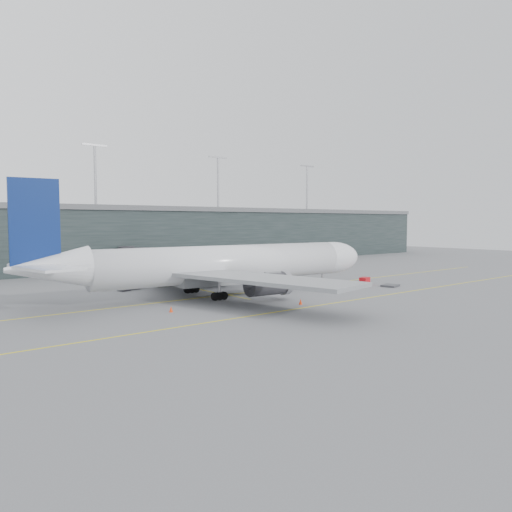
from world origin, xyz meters
TOP-DOWN VIEW (x-y plane):
  - ground at (0.00, 0.00)m, footprint 320.00×320.00m
  - taxiline_a at (0.00, -4.00)m, footprint 160.00×0.25m
  - taxiline_b at (0.00, -20.00)m, footprint 160.00×0.25m
  - taxiline_lead_main at (5.00, 20.00)m, footprint 0.25×60.00m
  - terminal at (-0.00, 58.00)m, footprint 240.00×36.00m
  - main_aircraft at (4.71, -3.52)m, footprint 60.08×56.24m
  - jet_bridge at (16.46, 21.36)m, footprint 16.21×43.41m
  - gse_cart at (31.45, -10.02)m, footprint 2.29×1.75m
  - baggage_dolly at (33.15, -14.32)m, footprint 3.62×3.18m
  - uld_a at (-5.63, 10.05)m, footprint 2.07×1.79m
  - uld_b at (-3.51, 11.03)m, footprint 2.27×1.97m
  - uld_c at (1.59, 10.95)m, footprint 1.81×1.45m
  - cone_nose at (35.58, -6.16)m, footprint 0.44×0.44m
  - cone_wing_stbd at (7.59, -17.83)m, footprint 0.50×0.50m
  - cone_wing_port at (9.28, 10.79)m, footprint 0.47×0.47m
  - cone_tail at (-9.21, -11.63)m, footprint 0.49×0.49m

SIDE VIEW (x-z plane):
  - ground at x=0.00m, z-range 0.00..0.00m
  - taxiline_a at x=0.00m, z-range 0.00..0.02m
  - taxiline_b at x=0.00m, z-range 0.00..0.02m
  - taxiline_lead_main at x=5.00m, z-range 0.00..0.02m
  - baggage_dolly at x=33.15m, z-range 0.03..0.34m
  - cone_nose at x=35.58m, z-range 0.00..0.70m
  - cone_wing_port at x=9.28m, z-range 0.00..0.75m
  - cone_tail at x=-9.21m, z-range 0.00..0.78m
  - cone_wing_stbd at x=7.59m, z-range 0.00..0.79m
  - gse_cart at x=31.45m, z-range 0.08..1.47m
  - uld_c at x=1.59m, z-range 0.04..1.69m
  - uld_a at x=-5.63m, z-range 0.04..1.69m
  - uld_b at x=-3.51m, z-range 0.05..1.85m
  - jet_bridge at x=16.46m, z-range 1.45..7.30m
  - main_aircraft at x=4.71m, z-range -3.69..13.14m
  - terminal at x=0.00m, z-range -6.88..22.12m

